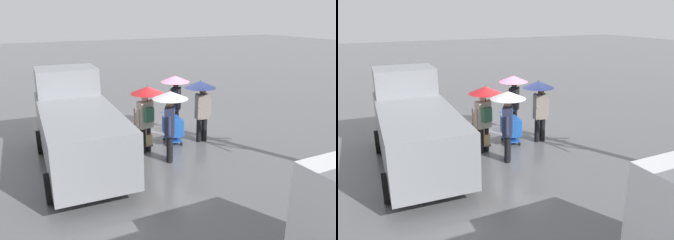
{
  "view_description": "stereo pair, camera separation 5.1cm",
  "coord_description": "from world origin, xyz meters",
  "views": [
    {
      "loc": [
        5.27,
        10.32,
        4.23
      ],
      "look_at": [
        0.78,
        1.35,
        1.05
      ],
      "focal_mm": 36.17,
      "sensor_mm": 36.0,
      "label": 1
    },
    {
      "loc": [
        5.22,
        10.35,
        4.23
      ],
      "look_at": [
        0.78,
        1.35,
        1.05
      ],
      "focal_mm": 36.17,
      "sensor_mm": 36.0,
      "label": 2
    }
  ],
  "objects": [
    {
      "name": "slush_patch_near_cluster",
      "position": [
        0.49,
        -0.67,
        0.0
      ],
      "size": [
        1.4,
        1.4,
        0.01
      ],
      "primitive_type": "cylinder",
      "color": "#ADAFB5",
      "rests_on": "ground"
    },
    {
      "name": "hand_dolly_boxes",
      "position": [
        1.41,
        0.86,
        0.7
      ],
      "size": [
        0.61,
        0.77,
        1.32
      ],
      "color": "#515156",
      "rests_on": "ground"
    },
    {
      "name": "pedestrian_black_side",
      "position": [
        -0.61,
        1.04,
        1.57
      ],
      "size": [
        1.04,
        1.04,
        2.15
      ],
      "color": "black",
      "rests_on": "ground"
    },
    {
      "name": "shopping_cart_vendor",
      "position": [
        0.31,
        0.76,
        0.57
      ],
      "size": [
        0.67,
        0.9,
        1.04
      ],
      "color": "#1951B2",
      "rests_on": "ground"
    },
    {
      "name": "ground_plane",
      "position": [
        0.0,
        0.0,
        0.0
      ],
      "size": [
        90.0,
        90.0,
        0.0
      ],
      "primitive_type": "plane",
      "color": "#5B5B5E"
    },
    {
      "name": "pedestrian_far_side",
      "position": [
        1.37,
        1.07,
        1.57
      ],
      "size": [
        1.04,
        1.04,
        2.15
      ],
      "color": "black",
      "rests_on": "ground"
    },
    {
      "name": "pedestrian_pink_side",
      "position": [
        -0.31,
        -0.24,
        1.57
      ],
      "size": [
        1.04,
        1.04,
        2.15
      ],
      "color": "black",
      "rests_on": "ground"
    },
    {
      "name": "pedestrian_white_side",
      "position": [
        1.03,
        1.98,
        1.58
      ],
      "size": [
        1.04,
        1.04,
        2.15
      ],
      "color": "black",
      "rests_on": "ground"
    },
    {
      "name": "cargo_van_parked_right",
      "position": [
        3.5,
        1.04,
        1.18
      ],
      "size": [
        2.41,
        5.44,
        2.6
      ],
      "color": "gray",
      "rests_on": "ground"
    }
  ]
}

